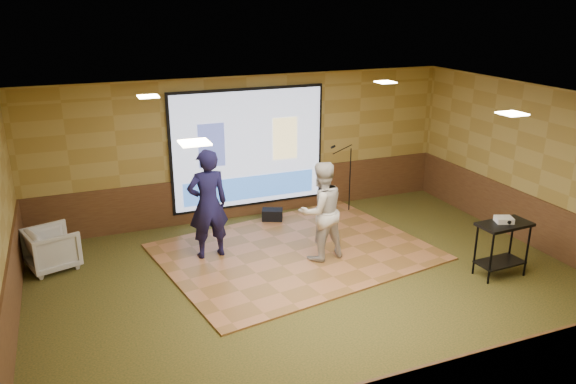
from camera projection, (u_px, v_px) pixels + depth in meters
name	position (u px, v px, depth m)	size (l,w,h in m)	color
ground	(316.00, 287.00, 9.16)	(9.00, 9.00, 0.00)	#263116
room_shell	(319.00, 164.00, 8.48)	(9.04, 7.04, 3.02)	#A38C44
wainscot_back	(249.00, 194.00, 12.06)	(9.00, 0.04, 0.95)	#482918
wainscot_left	(10.00, 316.00, 7.43)	(0.04, 7.00, 0.95)	#482918
wainscot_right	(532.00, 221.00, 10.59)	(0.04, 7.00, 0.95)	#482918
projector_screen	(249.00, 150.00, 11.70)	(3.32, 0.06, 2.52)	black
downlight_nw	(148.00, 96.00, 9.00)	(0.32, 0.32, 0.02)	#FFEBBF
downlight_ne	(385.00, 82.00, 10.55)	(0.32, 0.32, 0.02)	#FFEBBF
downlight_sw	(195.00, 143.00, 6.11)	(0.32, 0.32, 0.02)	#FFEBBF
downlight_se	(512.00, 114.00, 7.66)	(0.32, 0.32, 0.02)	#FFEBBF
dance_floor	(295.00, 252.00, 10.39)	(4.69, 3.57, 0.03)	#AB6A3E
player_left	(208.00, 204.00, 9.88)	(0.73, 0.48, 1.99)	#171542
player_right	(321.00, 211.00, 9.84)	(0.87, 0.68, 1.79)	beige
av_table	(503.00, 239.00, 9.35)	(0.90, 0.47, 0.95)	black
projector	(504.00, 220.00, 9.28)	(0.27, 0.23, 0.09)	white
mic_stand	(347.00, 190.00, 12.25)	(0.61, 0.25, 1.55)	black
banquet_chair	(52.00, 248.00, 9.70)	(0.78, 0.80, 0.73)	gray
duffel_bag	(272.00, 215.00, 11.82)	(0.43, 0.28, 0.26)	black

